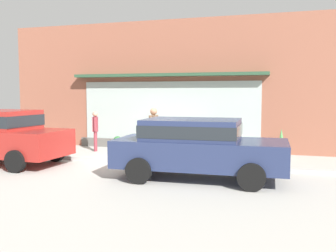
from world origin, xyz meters
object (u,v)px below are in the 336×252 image
(fire_hydrant, at_px, (179,148))
(pedestrian_with_handbag, at_px, (153,130))
(parked_car_navy, at_px, (197,145))
(potted_plant_window_right, at_px, (223,144))
(potted_plant_near_hydrant, at_px, (281,144))
(potted_plant_corner_tall, at_px, (118,143))
(parked_car_red, at_px, (1,134))
(pedestrian_passerby, at_px, (95,128))
(potted_plant_low_front, at_px, (154,142))

(fire_hydrant, relative_size, pedestrian_with_handbag, 0.48)
(parked_car_navy, distance_m, potted_plant_window_right, 4.42)
(potted_plant_window_right, bearing_deg, parked_car_navy, -90.16)
(potted_plant_near_hydrant, height_order, potted_plant_corner_tall, potted_plant_near_hydrant)
(fire_hydrant, height_order, potted_plant_near_hydrant, potted_plant_near_hydrant)
(pedestrian_with_handbag, xyz_separation_m, potted_plant_corner_tall, (-2.13, 1.81, -0.74))
(pedestrian_with_handbag, relative_size, potted_plant_corner_tall, 3.14)
(pedestrian_with_handbag, xyz_separation_m, parked_car_red, (-4.46, -1.93, -0.07))
(parked_car_red, bearing_deg, parked_car_navy, 0.68)
(fire_hydrant, distance_m, pedestrian_passerby, 3.87)
(fire_hydrant, distance_m, potted_plant_corner_tall, 3.32)
(pedestrian_with_handbag, bearing_deg, potted_plant_low_front, -151.99)
(fire_hydrant, relative_size, potted_plant_near_hydrant, 0.83)
(potted_plant_near_hydrant, bearing_deg, fire_hydrant, -155.03)
(pedestrian_with_handbag, bearing_deg, potted_plant_near_hydrant, 123.46)
(potted_plant_corner_tall, distance_m, potted_plant_low_front, 1.50)
(fire_hydrant, height_order, pedestrian_passerby, pedestrian_passerby)
(fire_hydrant, height_order, potted_plant_corner_tall, fire_hydrant)
(potted_plant_window_right, bearing_deg, potted_plant_low_front, -172.63)
(potted_plant_corner_tall, bearing_deg, parked_car_red, -121.89)
(potted_plant_near_hydrant, height_order, potted_plant_low_front, potted_plant_near_hydrant)
(potted_plant_low_front, bearing_deg, pedestrian_passerby, -166.56)
(fire_hydrant, xyz_separation_m, parked_car_red, (-5.28, -2.22, 0.55))
(parked_car_navy, xyz_separation_m, potted_plant_corner_tall, (-4.11, 3.96, -0.60))
(parked_car_navy, bearing_deg, potted_plant_corner_tall, 134.22)
(potted_plant_low_front, bearing_deg, pedestrian_with_handbag, -71.59)
(parked_car_red, xyz_separation_m, potted_plant_near_hydrant, (8.52, 3.73, -0.47))
(pedestrian_with_handbag, bearing_deg, parked_car_red, -56.98)
(fire_hydrant, relative_size, pedestrian_passerby, 0.55)
(pedestrian_passerby, bearing_deg, parked_car_red, -48.59)
(parked_car_red, bearing_deg, potted_plant_low_front, 47.67)
(parked_car_red, distance_m, potted_plant_corner_tall, 4.45)
(pedestrian_with_handbag, distance_m, parked_car_navy, 2.92)
(potted_plant_near_hydrant, distance_m, potted_plant_window_right, 2.13)
(pedestrian_passerby, xyz_separation_m, parked_car_red, (-1.59, -3.30, 0.07))
(pedestrian_with_handbag, height_order, parked_car_navy, pedestrian_with_handbag)
(pedestrian_passerby, bearing_deg, potted_plant_corner_tall, 98.11)
(fire_hydrant, bearing_deg, potted_plant_near_hydrant, 24.97)
(potted_plant_near_hydrant, bearing_deg, pedestrian_with_handbag, -156.15)
(potted_plant_near_hydrant, bearing_deg, potted_plant_corner_tall, 179.89)
(pedestrian_passerby, distance_m, potted_plant_near_hydrant, 6.96)
(pedestrian_with_handbag, bearing_deg, fire_hydrant, 118.82)
(parked_car_navy, relative_size, potted_plant_low_front, 6.08)
(potted_plant_corner_tall, bearing_deg, potted_plant_near_hydrant, -0.11)
(pedestrian_with_handbag, xyz_separation_m, potted_plant_low_front, (-0.63, 1.90, -0.68))
(parked_car_navy, xyz_separation_m, potted_plant_low_front, (-2.60, 4.05, -0.55))
(fire_hydrant, xyz_separation_m, potted_plant_window_right, (1.17, 1.96, -0.05))
(fire_hydrant, xyz_separation_m, potted_plant_low_front, (-1.45, 1.62, -0.06))
(fire_hydrant, relative_size, parked_car_navy, 0.19)
(potted_plant_low_front, bearing_deg, fire_hydrant, -48.11)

